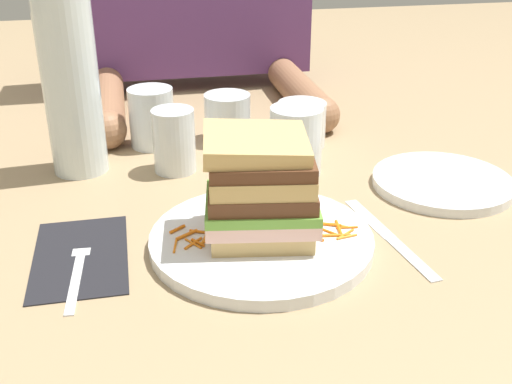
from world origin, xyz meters
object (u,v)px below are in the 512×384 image
Objects in this scene: knife at (391,238)px; sandwich at (261,188)px; juice_glass at (296,145)px; empty_tumbler_0 at (301,124)px; empty_tumbler_1 at (227,118)px; empty_tumbler_3 at (152,117)px; napkin_dark at (80,256)px; fork at (78,264)px; water_bottle at (69,72)px; main_plate at (261,240)px; side_plate at (442,182)px; empty_tumbler_2 at (174,141)px.

sandwich is at bearing 173.11° from knife.
knife is at bearing -74.01° from juice_glass.
empty_tumbler_1 is at bearing 158.18° from empty_tumbler_0.
knife is 2.15× the size of empty_tumbler_3.
napkin_dark is 0.02m from fork.
sandwich is 0.22m from juice_glass.
empty_tumbler_1 reaches higher than empty_tumbler_0.
water_bottle is (-0.21, 0.27, 0.07)m from sandwich.
empty_tumbler_0 is at bearing 94.24° from knife.
main_plate is 0.30m from side_plate.
fork is at bearing -117.98° from empty_tumbler_2.
empty_tumbler_1 is at bearing 18.19° from water_bottle.
empty_tumbler_1 is (0.23, 0.08, -0.11)m from water_bottle.
sandwich reaches higher than empty_tumbler_0.
sandwich is 0.83× the size of fork.
empty_tumbler_2 is at bearing -12.56° from water_bottle.
empty_tumbler_3 is at bearing 103.45° from empty_tumbler_2.
water_bottle is at bearing -161.81° from empty_tumbler_1.
fork is at bearing -106.40° from empty_tumbler_3.
empty_tumbler_1 is (0.02, 0.34, 0.03)m from main_plate.
empty_tumbler_2 is at bearing 62.02° from fork.
empty_tumbler_1 is (0.22, 0.35, 0.03)m from fork.
napkin_dark is 1.76× the size of juice_glass.
side_plate is at bearing -32.05° from empty_tumbler_3.
sandwich is 0.31m from side_plate.
sandwich reaches higher than empty_tumbler_3.
knife is 2.60× the size of empty_tumbler_0.
sandwich reaches higher than side_plate.
water_bottle reaches higher than fork.
juice_glass is 1.27× the size of empty_tumbler_0.
main_plate is 3.35× the size of empty_tumbler_1.
empty_tumbler_1 is (0.22, 0.32, 0.04)m from napkin_dark.
juice_glass is at bearing 33.71° from fork.
empty_tumbler_2 is (-0.08, 0.24, 0.04)m from main_plate.
empty_tumbler_3 is (-0.26, 0.36, 0.05)m from knife.
fork is 1.80× the size of empty_tumbler_2.
empty_tumbler_0 is 0.12m from empty_tumbler_1.
empty_tumbler_0 is (0.04, 0.10, -0.01)m from juice_glass.
water_bottle reaches higher than napkin_dark.
juice_glass is 0.17m from empty_tumbler_2.
knife is at bearing -85.76° from empty_tumbler_0.
water_bottle is at bearing -144.75° from empty_tumbler_3.
fork is 0.28m from empty_tumbler_2.
water_bottle is 0.36m from empty_tumbler_0.
empty_tumbler_3 is (-0.10, 0.34, 0.04)m from main_plate.
juice_glass is at bearing -14.13° from empty_tumbler_2.
main_plate is 2.78× the size of empty_tumbler_2.
empty_tumbler_1 is at bearing 137.71° from side_plate.
empty_tumbler_0 is 0.25m from side_plate.
knife is at bearing -2.10° from fork.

